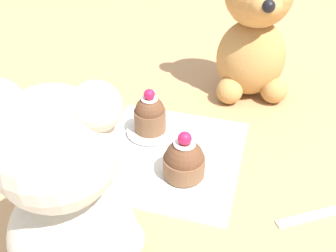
{
  "coord_description": "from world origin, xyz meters",
  "views": [
    {
      "loc": [
        -0.13,
        0.44,
        0.38
      ],
      "look_at": [
        0.0,
        0.0,
        0.06
      ],
      "focal_mm": 42.0,
      "sensor_mm": 36.0,
      "label": 1
    }
  ],
  "objects_px": {
    "teddy_bear_tan": "(255,31)",
    "saucer_plate": "(150,130)",
    "teddy_bear_cream": "(70,207)",
    "teaspoon": "(322,213)",
    "cupcake_near_tan_bear": "(150,115)",
    "cupcake_near_cream_bear": "(184,160)"
  },
  "relations": [
    {
      "from": "teddy_bear_cream",
      "to": "cupcake_near_cream_bear",
      "type": "relative_size",
      "value": 3.45
    },
    {
      "from": "cupcake_near_cream_bear",
      "to": "saucer_plate",
      "type": "distance_m",
      "value": 0.11
    },
    {
      "from": "teddy_bear_tan",
      "to": "teaspoon",
      "type": "xyz_separation_m",
      "value": [
        -0.13,
        0.28,
        -0.12
      ]
    },
    {
      "from": "teddy_bear_cream",
      "to": "saucer_plate",
      "type": "distance_m",
      "value": 0.29
    },
    {
      "from": "teddy_bear_cream",
      "to": "cupcake_near_cream_bear",
      "type": "xyz_separation_m",
      "value": [
        -0.06,
        -0.19,
        -0.08
      ]
    },
    {
      "from": "teddy_bear_tan",
      "to": "saucer_plate",
      "type": "distance_m",
      "value": 0.25
    },
    {
      "from": "teddy_bear_cream",
      "to": "teaspoon",
      "type": "relative_size",
      "value": 1.92
    },
    {
      "from": "saucer_plate",
      "to": "teaspoon",
      "type": "bearing_deg",
      "value": 159.09
    },
    {
      "from": "teddy_bear_cream",
      "to": "cupcake_near_cream_bear",
      "type": "bearing_deg",
      "value": -121.9
    },
    {
      "from": "teddy_bear_cream",
      "to": "teddy_bear_tan",
      "type": "distance_m",
      "value": 0.46
    },
    {
      "from": "teddy_bear_cream",
      "to": "cupcake_near_cream_bear",
      "type": "distance_m",
      "value": 0.21
    },
    {
      "from": "teddy_bear_tan",
      "to": "cupcake_near_tan_bear",
      "type": "distance_m",
      "value": 0.24
    },
    {
      "from": "teddy_bear_cream",
      "to": "cupcake_near_tan_bear",
      "type": "xyz_separation_m",
      "value": [
        0.01,
        -0.27,
        -0.07
      ]
    },
    {
      "from": "cupcake_near_cream_bear",
      "to": "teaspoon",
      "type": "relative_size",
      "value": 0.56
    },
    {
      "from": "teddy_bear_cream",
      "to": "saucer_plate",
      "type": "height_order",
      "value": "teddy_bear_cream"
    },
    {
      "from": "cupcake_near_tan_bear",
      "to": "teddy_bear_cream",
      "type": "bearing_deg",
      "value": 92.88
    },
    {
      "from": "teddy_bear_tan",
      "to": "saucer_plate",
      "type": "xyz_separation_m",
      "value": [
        0.13,
        0.18,
        -0.11
      ]
    },
    {
      "from": "cupcake_near_tan_bear",
      "to": "saucer_plate",
      "type": "bearing_deg",
      "value": 180.0
    },
    {
      "from": "teddy_bear_tan",
      "to": "saucer_plate",
      "type": "height_order",
      "value": "teddy_bear_tan"
    },
    {
      "from": "teddy_bear_tan",
      "to": "cupcake_near_cream_bear",
      "type": "bearing_deg",
      "value": -120.06
    },
    {
      "from": "cupcake_near_tan_bear",
      "to": "teaspoon",
      "type": "distance_m",
      "value": 0.28
    },
    {
      "from": "teddy_bear_cream",
      "to": "teaspoon",
      "type": "bearing_deg",
      "value": -159.5
    }
  ]
}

